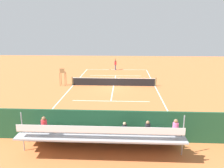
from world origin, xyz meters
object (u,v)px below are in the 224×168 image
at_px(tennis_net, 114,82).
at_px(tennis_ball_near, 106,73).
at_px(courtside_bench, 133,128).
at_px(tennis_racket, 111,69).
at_px(bleacher_stand, 102,137).
at_px(umpire_chair, 63,75).
at_px(tennis_player, 115,64).
at_px(equipment_bag, 102,133).

distance_m(tennis_net, tennis_ball_near, 7.73).
distance_m(courtside_bench, tennis_racket, 24.45).
height_order(courtside_bench, tennis_racket, courtside_bench).
height_order(bleacher_stand, tennis_racket, bleacher_stand).
distance_m(bleacher_stand, umpire_chair, 16.39).
height_order(tennis_net, umpire_chair, umpire_chair).
bearing_deg(tennis_ball_near, umpire_chair, 59.24).
relative_size(tennis_net, umpire_chair, 4.81).
distance_m(bleacher_stand, tennis_ball_near, 22.99).
bearing_deg(tennis_player, tennis_net, 91.01).
height_order(tennis_net, equipment_bag, tennis_net).
distance_m(equipment_bag, tennis_racket, 24.43).
height_order(tennis_net, courtside_bench, tennis_net).
height_order(bleacher_stand, tennis_player, bleacher_stand).
height_order(bleacher_stand, umpire_chair, bleacher_stand).
xyz_separation_m(bleacher_stand, tennis_player, (0.22, -26.03, 0.09)).
bearing_deg(tennis_net, courtside_bench, 97.86).
bearing_deg(tennis_racket, equipment_bag, 91.56).
height_order(umpire_chair, equipment_bag, umpire_chair).
bearing_deg(bleacher_stand, courtside_bench, -130.73).
xyz_separation_m(bleacher_stand, umpire_chair, (6.23, -15.15, 0.39)).
relative_size(bleacher_stand, tennis_player, 4.70).
bearing_deg(umpire_chair, equipment_bag, 114.45).
bearing_deg(tennis_player, umpire_chair, 61.08).
distance_m(tennis_player, tennis_ball_near, 3.55).
bearing_deg(tennis_net, tennis_racket, -85.49).
bearing_deg(tennis_racket, tennis_net, 94.51).
bearing_deg(tennis_player, tennis_racket, -27.74).
height_order(umpire_chair, courtside_bench, umpire_chair).
distance_m(umpire_chair, tennis_racket, 12.51).
bearing_deg(tennis_ball_near, tennis_racket, -101.57).
bearing_deg(umpire_chair, tennis_racket, -115.38).
relative_size(umpire_chair, tennis_player, 1.11).
xyz_separation_m(tennis_racket, tennis_ball_near, (0.71, 3.48, 0.02)).
relative_size(umpire_chair, tennis_racket, 3.72).
xyz_separation_m(umpire_chair, equipment_bag, (-6.00, 13.19, -1.13)).
height_order(tennis_net, bleacher_stand, bleacher_stand).
bearing_deg(tennis_racket, umpire_chair, 64.62).
xyz_separation_m(bleacher_stand, tennis_ball_near, (1.61, -22.92, -0.89)).
xyz_separation_m(tennis_net, tennis_ball_near, (1.58, -7.55, -0.47)).
relative_size(tennis_net, tennis_ball_near, 156.06).
bearing_deg(tennis_racket, bleacher_stand, 91.94).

